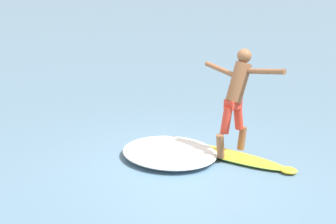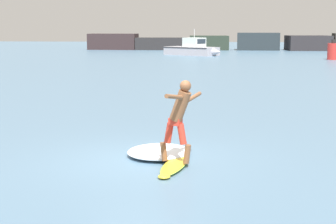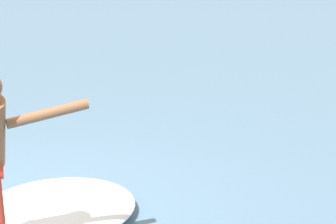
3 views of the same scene
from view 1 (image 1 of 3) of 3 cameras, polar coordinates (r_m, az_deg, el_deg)
The scene contains 4 objects.
ground_plane at distance 7.95m, azimuth 2.71°, elevation -6.86°, with size 200.00×200.00×0.00m, color slate.
surfboard at distance 8.38m, azimuth 7.91°, elevation -5.36°, with size 0.75×2.30×0.23m.
surfer at distance 8.10m, azimuth 8.45°, elevation 2.36°, with size 0.92×1.64×1.84m.
wave_foam_at_tail at distance 8.34m, azimuth 0.17°, elevation -4.91°, with size 1.61×1.83×0.20m.
Camera 1 is at (-6.57, -3.09, 3.25)m, focal length 50.00 mm.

